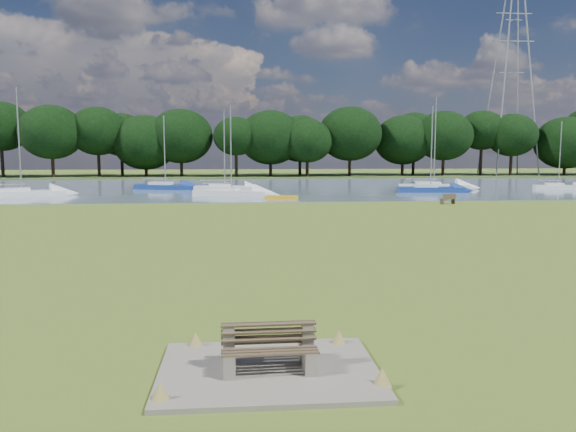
{
  "coord_description": "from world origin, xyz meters",
  "views": [
    {
      "loc": [
        -0.54,
        -24.41,
        4.27
      ],
      "look_at": [
        1.43,
        -2.0,
        1.66
      ],
      "focal_mm": 35.0,
      "sensor_mm": 36.0,
      "label": 1
    }
  ],
  "objects": [
    {
      "name": "concrete_pad",
      "position": [
        0.0,
        -14.0,
        0.05
      ],
      "size": [
        4.2,
        3.2,
        0.1
      ],
      "primitive_type": "cube",
      "color": "gray",
      "rests_on": "ground"
    },
    {
      "name": "sailboat_5",
      "position": [
        -20.75,
        29.53,
        0.55
      ],
      "size": [
        7.74,
        4.93,
        10.02
      ],
      "rotation": [
        0.0,
        0.0,
        0.41
      ],
      "color": "white",
      "rests_on": "river"
    },
    {
      "name": "bench_pair",
      "position": [
        -0.0,
        -14.0,
        0.5
      ],
      "size": [
        1.84,
        1.11,
        0.98
      ],
      "rotation": [
        0.0,
        0.0,
        0.02
      ],
      "color": "gray",
      "rests_on": "concrete_pad"
    },
    {
      "name": "riverbank_bench",
      "position": [
        16.39,
        19.6,
        0.42
      ],
      "size": [
        1.41,
        0.88,
        0.84
      ],
      "rotation": [
        0.0,
        0.0,
        0.37
      ],
      "color": "brown",
      "rests_on": "ground"
    },
    {
      "name": "sailboat_3",
      "position": [
        19.18,
        32.13,
        0.54
      ],
      "size": [
        6.86,
        2.66,
        8.8
      ],
      "rotation": [
        0.0,
        0.0,
        -0.12
      ],
      "color": "navy",
      "rests_on": "river"
    },
    {
      "name": "far_bank",
      "position": [
        0.0,
        72.0,
        0.0
      ],
      "size": [
        220.0,
        20.0,
        0.4
      ],
      "primitive_type": "cube",
      "color": "#4C6626",
      "rests_on": "ground"
    },
    {
      "name": "river",
      "position": [
        0.0,
        42.0,
        0.0
      ],
      "size": [
        220.0,
        40.0,
        0.1
      ],
      "primitive_type": "cube",
      "color": "slate",
      "rests_on": "ground"
    },
    {
      "name": "kayak",
      "position": [
        3.22,
        25.13,
        0.2
      ],
      "size": [
        2.97,
        0.76,
        0.3
      ],
      "primitive_type": "cube",
      "rotation": [
        0.0,
        0.0,
        0.02
      ],
      "color": "gold",
      "rests_on": "river"
    },
    {
      "name": "sailboat_4",
      "position": [
        21.18,
        36.8,
        0.53
      ],
      "size": [
        7.87,
        3.45,
        10.15
      ],
      "rotation": [
        0.0,
        0.0,
        -0.18
      ],
      "color": "white",
      "rests_on": "river"
    },
    {
      "name": "sailboat_6",
      "position": [
        -8.75,
        38.83,
        0.53
      ],
      "size": [
        7.14,
        3.95,
        8.1
      ],
      "rotation": [
        0.0,
        0.0,
        -0.31
      ],
      "color": "navy",
      "rests_on": "river"
    },
    {
      "name": "sailboat_7",
      "position": [
        35.07,
        35.43,
        0.47
      ],
      "size": [
        5.32,
        2.66,
        7.5
      ],
      "rotation": [
        0.0,
        0.0,
        -0.25
      ],
      "color": "white",
      "rests_on": "river"
    },
    {
      "name": "pylon",
      "position": [
        46.25,
        70.0,
        22.96
      ],
      "size": [
        7.49,
        5.25,
        37.1
      ],
      "color": "#999A9C",
      "rests_on": "far_bank"
    },
    {
      "name": "sailboat_2",
      "position": [
        -1.33,
        29.1,
        0.53
      ],
      "size": [
        7.4,
        4.22,
        8.58
      ],
      "rotation": [
        0.0,
        0.0,
        -0.33
      ],
      "color": "white",
      "rests_on": "river"
    },
    {
      "name": "ground",
      "position": [
        0.0,
        0.0,
        0.0
      ],
      "size": [
        220.0,
        220.0,
        0.0
      ],
      "primitive_type": "plane",
      "color": "olive"
    },
    {
      "name": "tree_line",
      "position": [
        8.34,
        68.0,
        7.07
      ],
      "size": [
        159.69,
        9.88,
        11.96
      ],
      "color": "black",
      "rests_on": "far_bank"
    },
    {
      "name": "sailboat_1",
      "position": [
        -2.1,
        35.84,
        0.54
      ],
      "size": [
        6.54,
        1.86,
        8.58
      ],
      "rotation": [
        0.0,
        0.0,
        0.0
      ],
      "color": "white",
      "rests_on": "river"
    }
  ]
}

